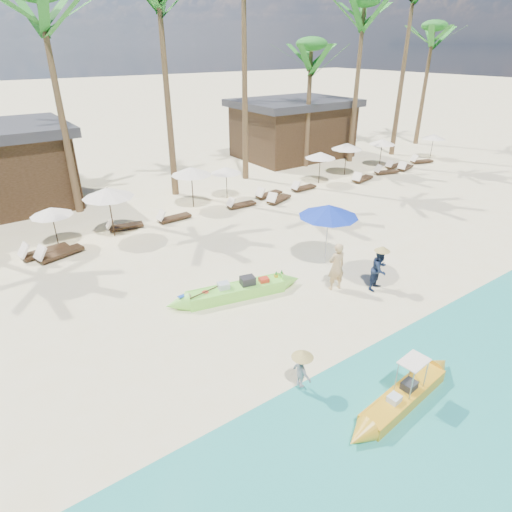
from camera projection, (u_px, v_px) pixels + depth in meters
ground at (301, 314)px, 14.22m from camera, size 240.00×240.00×0.00m
wet_sand_strip at (433, 407)px, 10.56m from camera, size 240.00×4.50×0.01m
green_canoe at (236, 291)px, 15.06m from camera, size 5.51×1.57×0.71m
yellow_canoe at (403, 397)px, 10.60m from camera, size 4.74×0.92×1.23m
tourist at (336, 267)px, 15.27m from camera, size 0.74×0.57×1.82m
vendor_green at (380, 269)px, 15.34m from camera, size 0.88×0.76×1.58m
vendor_yellow at (302, 371)px, 10.76m from camera, size 0.37×0.64×0.98m
blue_umbrella at (329, 211)px, 16.50m from camera, size 2.34×2.34×2.52m
resort_parasol_4 at (51, 212)px, 18.22m from camera, size 1.77×1.77×1.82m
lounger_4_left at (57, 253)px, 17.84m from camera, size 2.03×1.07×0.66m
lounger_4_right at (42, 251)px, 18.00m from camera, size 2.03×0.88×0.67m
resort_parasol_5 at (108, 192)px, 19.05m from camera, size 2.27×2.27×2.34m
lounger_5_left at (123, 226)px, 20.61m from camera, size 1.77×0.80×0.58m
resort_parasol_6 at (191, 171)px, 22.64m from camera, size 2.17×2.17×2.24m
lounger_6_left at (172, 217)px, 21.60m from camera, size 1.77×0.60×0.60m
lounger_6_right at (240, 204)px, 23.39m from camera, size 1.69×0.58×0.57m
resort_parasol_7 at (226, 170)px, 24.19m from camera, size 1.77×1.77×1.83m
lounger_7_left at (268, 194)px, 24.95m from camera, size 1.86×0.83×0.61m
lounger_7_right at (278, 199)px, 24.17m from camera, size 1.90×1.13×0.62m
resort_parasol_8 at (320, 155)px, 26.78m from camera, size 1.94×1.94×2.00m
lounger_8_left at (303, 187)px, 26.14m from camera, size 1.74×0.61×0.58m
resort_parasol_9 at (347, 146)px, 28.52m from camera, size 2.08×2.08×2.14m
lounger_9_left at (362, 178)px, 27.84m from camera, size 1.94×0.95×0.63m
lounger_9_right at (385, 171)px, 29.41m from camera, size 1.85×1.00×0.60m
resort_parasol_10 at (382, 142)px, 30.66m from camera, size 1.90×1.90×1.95m
lounger_10_left at (405, 167)px, 30.40m from camera, size 1.86×1.03×0.61m
lounger_10_right at (394, 165)px, 30.88m from camera, size 1.66×0.62×0.55m
resort_parasol_11 at (434, 137)px, 32.92m from camera, size 1.79×1.79×1.84m
lounger_11_left at (421, 161)px, 32.07m from camera, size 1.85×1.04×0.60m
palm_3 at (45, 31)px, 19.13m from camera, size 2.08×2.08×10.52m
palm_4 at (160, 13)px, 21.39m from camera, size 2.08×2.08×11.70m
palm_6 at (311, 61)px, 28.34m from camera, size 2.08×2.08×8.51m
palm_7 at (362, 28)px, 28.79m from camera, size 2.08×2.08×11.08m
palm_8 at (412, 11)px, 30.32m from camera, size 2.08×2.08×12.70m
palm_9 at (432, 44)px, 35.00m from camera, size 2.08×2.08×9.82m
pavilion_east at (293, 128)px, 33.28m from camera, size 8.80×6.60×4.30m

